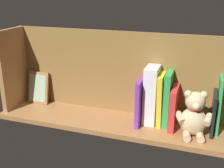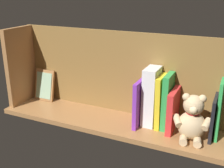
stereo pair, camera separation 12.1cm
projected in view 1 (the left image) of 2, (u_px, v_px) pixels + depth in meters
ground_plane at (112, 121)px, 127.33cm from camera, size 105.83×25.13×2.20cm
shelf_back_panel at (119, 72)px, 129.76cm from camera, size 105.83×1.50×38.46cm
shelf_side_divider at (13, 68)px, 136.06cm from camera, size 2.40×19.13×38.46cm
book_0 at (219, 105)px, 112.89cm from camera, size 1.61×10.69×23.67cm
book_1 at (213, 113)px, 113.41cm from camera, size 1.26×13.13×17.12cm
teddy_bear at (194, 116)px, 111.22cm from camera, size 15.16×13.24×18.91cm
book_2 at (174, 108)px, 117.65cm from camera, size 2.42×14.26×17.63cm
book_3 at (168, 99)px, 118.99cm from camera, size 2.52×11.08×23.49cm
book_4 at (161, 99)px, 119.86cm from camera, size 2.61×11.42×22.48cm
dictionary_thick_white at (151, 95)px, 120.86cm from camera, size 5.54×10.86×25.31cm
book_5 at (141, 101)px, 121.08cm from camera, size 1.73×15.24×20.26cm
picture_frame_leaning at (38, 88)px, 142.93cm from camera, size 11.14×4.74×16.18cm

